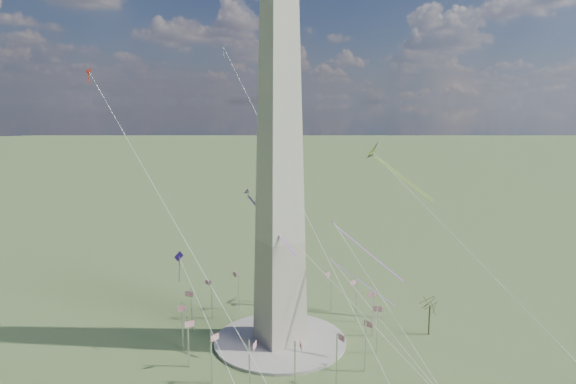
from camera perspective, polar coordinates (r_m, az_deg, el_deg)
ground at (r=146.15m, az=-0.88°, el=-16.33°), size 2000.00×2000.00×0.00m
plaza at (r=145.98m, az=-0.88°, el=-16.19°), size 36.00×36.00×0.80m
washington_monument at (r=132.07m, az=-0.94°, el=2.66°), size 15.56×15.56×100.00m
flagpole_ring at (r=143.08m, az=-0.89°, el=-13.72°), size 54.40×54.40×13.00m
tree_near at (r=152.02m, az=15.50°, el=-12.04°), size 6.98×6.98×12.22m
kite_delta_black at (r=159.82m, az=9.74°, el=4.11°), size 16.40×19.96×17.48m
kite_diamond_purple at (r=134.87m, az=-12.02°, el=-7.38°), size 1.78×2.76×8.39m
kite_streamer_left at (r=132.65m, az=7.71°, el=-5.62°), size 10.54×18.22×13.76m
kite_streamer_mid at (r=133.76m, az=-2.78°, el=-2.43°), size 4.74×20.52×14.16m
kite_streamer_right at (r=160.51m, az=7.20°, el=-9.13°), size 15.31×16.60×14.64m
kite_small_red at (r=144.66m, az=-21.28°, el=12.27°), size 1.39×1.29×3.86m
kite_small_white at (r=171.43m, az=-7.18°, el=15.56°), size 1.39×1.96×4.08m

